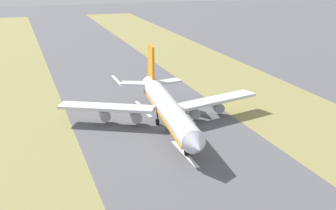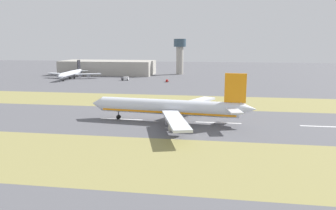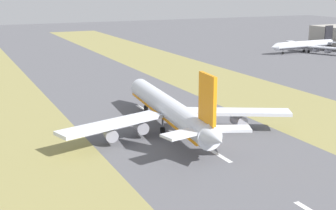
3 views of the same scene
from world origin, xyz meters
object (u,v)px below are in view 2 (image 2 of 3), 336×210
airplane_parked_apron (71,74)px  apron_car (167,81)px  airplane_main_jet (173,108)px  terminal_building (108,68)px  control_tower (180,53)px  service_truck (125,78)px

airplane_parked_apron → apron_car: airplane_parked_apron is taller
airplane_main_jet → terminal_building: size_ratio=0.75×
control_tower → airplane_parked_apron: 105.39m
terminal_building → apron_car: bearing=-128.3°
terminal_building → airplane_parked_apron: (-43.55, 18.10, -2.14)m
terminal_building → control_tower: 72.39m
airplane_parked_apron → airplane_main_jet: bearing=-142.6°
control_tower → apron_car: 68.16m
service_truck → control_tower: bearing=-33.1°
airplane_main_jet → terminal_building: (185.32, 90.12, 0.70)m
airplane_parked_apron → service_truck: bearing=-94.8°
terminal_building → service_truck: size_ratio=14.56×
airplane_main_jet → airplane_parked_apron: size_ratio=1.32×
terminal_building → apron_car: terminal_building is taller
control_tower → service_truck: size_ratio=5.61×
control_tower → airplane_parked_apron: control_tower is taller
terminal_building → airplane_parked_apron: airplane_parked_apron is taller
airplane_parked_apron → apron_car: size_ratio=11.46×
terminal_building → apron_car: size_ratio=20.08×
apron_car → airplane_parked_apron: bearing=83.7°
control_tower → service_truck: control_tower is taller
airplane_parked_apron → control_tower: bearing=-57.7°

